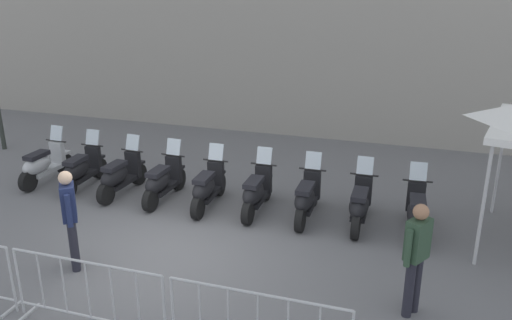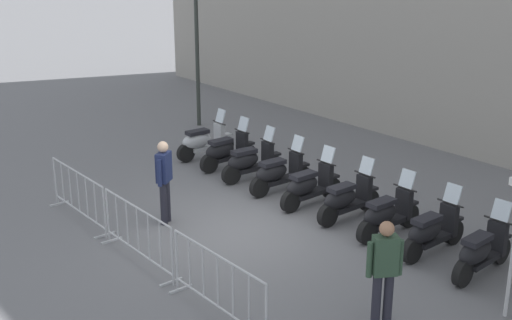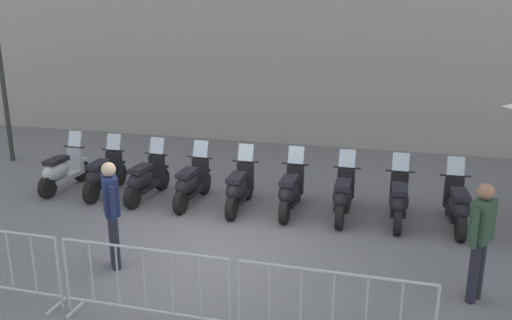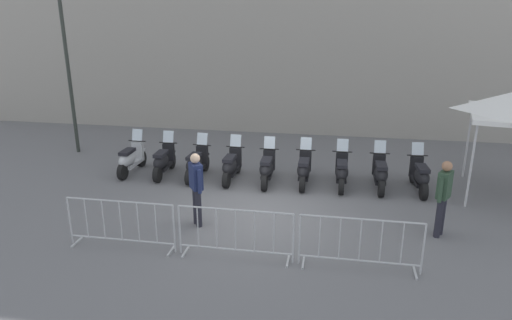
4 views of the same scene
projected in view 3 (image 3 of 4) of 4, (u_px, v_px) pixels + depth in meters
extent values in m
plane|color=slate|center=(205.00, 251.00, 9.02)|extent=(120.00, 120.00, 0.00)
cylinder|color=black|center=(82.00, 171.00, 12.63)|extent=(0.22, 0.50, 0.48)
cylinder|color=black|center=(47.00, 187.00, 11.49)|extent=(0.22, 0.50, 0.48)
cube|color=#B7BABC|center=(65.00, 177.00, 12.05)|extent=(0.42, 0.90, 0.10)
ellipsoid|color=#B7BABC|center=(56.00, 170.00, 11.72)|extent=(0.50, 0.89, 0.40)
cube|color=black|center=(56.00, 160.00, 11.69)|extent=(0.38, 0.64, 0.10)
cube|color=#B7BABC|center=(76.00, 161.00, 12.37)|extent=(0.36, 0.20, 0.60)
cylinder|color=black|center=(74.00, 147.00, 12.28)|extent=(0.56, 0.13, 0.04)
cube|color=silver|center=(75.00, 139.00, 12.27)|extent=(0.34, 0.19, 0.35)
cube|color=#B7BABC|center=(81.00, 160.00, 12.55)|extent=(0.25, 0.35, 0.06)
cylinder|color=black|center=(119.00, 175.00, 12.35)|extent=(0.25, 0.50, 0.48)
cylinder|color=black|center=(91.00, 192.00, 11.19)|extent=(0.25, 0.50, 0.48)
cube|color=black|center=(106.00, 181.00, 11.76)|extent=(0.47, 0.91, 0.10)
ellipsoid|color=black|center=(98.00, 175.00, 11.43)|extent=(0.54, 0.90, 0.40)
cube|color=black|center=(98.00, 164.00, 11.40)|extent=(0.41, 0.65, 0.10)
cube|color=black|center=(114.00, 164.00, 12.09)|extent=(0.36, 0.21, 0.60)
cylinder|color=black|center=(113.00, 150.00, 12.00)|extent=(0.55, 0.16, 0.04)
cube|color=silver|center=(114.00, 142.00, 12.00)|extent=(0.34, 0.21, 0.35)
cube|color=black|center=(118.00, 164.00, 12.28)|extent=(0.27, 0.36, 0.06)
cylinder|color=black|center=(162.00, 179.00, 12.02)|extent=(0.20, 0.49, 0.48)
cylinder|color=black|center=(132.00, 197.00, 10.89)|extent=(0.20, 0.49, 0.48)
cube|color=black|center=(148.00, 186.00, 11.45)|extent=(0.40, 0.90, 0.10)
ellipsoid|color=black|center=(140.00, 179.00, 11.13)|extent=(0.47, 0.88, 0.40)
cube|color=black|center=(140.00, 169.00, 11.09)|extent=(0.36, 0.63, 0.10)
cube|color=black|center=(157.00, 168.00, 11.77)|extent=(0.36, 0.19, 0.60)
cylinder|color=black|center=(156.00, 154.00, 11.67)|extent=(0.56, 0.11, 0.04)
cube|color=silver|center=(157.00, 146.00, 11.67)|extent=(0.34, 0.18, 0.35)
cube|color=black|center=(161.00, 168.00, 11.95)|extent=(0.24, 0.34, 0.06)
cylinder|color=black|center=(204.00, 183.00, 11.76)|extent=(0.22, 0.50, 0.48)
cylinder|color=black|center=(181.00, 202.00, 10.62)|extent=(0.22, 0.50, 0.48)
cube|color=black|center=(193.00, 190.00, 11.18)|extent=(0.43, 0.90, 0.10)
ellipsoid|color=black|center=(187.00, 184.00, 10.85)|extent=(0.50, 0.89, 0.40)
cube|color=black|center=(187.00, 173.00, 10.82)|extent=(0.38, 0.64, 0.10)
cube|color=black|center=(200.00, 172.00, 11.50)|extent=(0.36, 0.20, 0.60)
cylinder|color=black|center=(200.00, 157.00, 11.41)|extent=(0.56, 0.13, 0.04)
cube|color=silver|center=(201.00, 149.00, 11.40)|extent=(0.34, 0.19, 0.35)
cube|color=black|center=(204.00, 172.00, 11.68)|extent=(0.25, 0.35, 0.06)
cylinder|color=black|center=(248.00, 188.00, 11.47)|extent=(0.24, 0.50, 0.48)
cylinder|color=black|center=(232.00, 208.00, 10.32)|extent=(0.24, 0.50, 0.48)
cube|color=black|center=(240.00, 195.00, 10.88)|extent=(0.47, 0.91, 0.10)
ellipsoid|color=black|center=(236.00, 189.00, 10.56)|extent=(0.54, 0.90, 0.40)
cube|color=black|center=(236.00, 178.00, 10.52)|extent=(0.41, 0.65, 0.10)
cube|color=black|center=(245.00, 176.00, 11.21)|extent=(0.36, 0.21, 0.60)
cylinder|color=black|center=(245.00, 161.00, 11.12)|extent=(0.55, 0.16, 0.04)
cube|color=silver|center=(246.00, 152.00, 11.12)|extent=(0.34, 0.21, 0.35)
cube|color=black|center=(248.00, 176.00, 11.40)|extent=(0.27, 0.36, 0.06)
cylinder|color=black|center=(297.00, 191.00, 11.29)|extent=(0.24, 0.50, 0.48)
cylinder|color=black|center=(284.00, 211.00, 10.13)|extent=(0.24, 0.50, 0.48)
cube|color=black|center=(291.00, 199.00, 10.70)|extent=(0.45, 0.91, 0.10)
ellipsoid|color=black|center=(288.00, 192.00, 10.37)|extent=(0.52, 0.90, 0.40)
cube|color=black|center=(289.00, 181.00, 10.34)|extent=(0.40, 0.64, 0.10)
cube|color=black|center=(295.00, 179.00, 11.03)|extent=(0.36, 0.21, 0.60)
cylinder|color=black|center=(296.00, 164.00, 10.94)|extent=(0.56, 0.15, 0.04)
cube|color=silver|center=(296.00, 155.00, 10.93)|extent=(0.34, 0.20, 0.35)
cube|color=black|center=(297.00, 178.00, 11.21)|extent=(0.26, 0.35, 0.06)
cylinder|color=black|center=(346.00, 195.00, 11.04)|extent=(0.24, 0.50, 0.48)
cylinder|color=black|center=(340.00, 217.00, 9.89)|extent=(0.24, 0.50, 0.48)
cube|color=black|center=(343.00, 203.00, 10.45)|extent=(0.46, 0.91, 0.10)
ellipsoid|color=black|center=(342.00, 196.00, 10.13)|extent=(0.53, 0.90, 0.40)
cube|color=black|center=(343.00, 185.00, 10.10)|extent=(0.40, 0.65, 0.10)
cube|color=black|center=(346.00, 183.00, 10.78)|extent=(0.36, 0.21, 0.60)
cylinder|color=black|center=(347.00, 168.00, 10.69)|extent=(0.56, 0.15, 0.04)
cube|color=silver|center=(347.00, 158.00, 10.69)|extent=(0.34, 0.20, 0.35)
cube|color=black|center=(347.00, 182.00, 10.97)|extent=(0.26, 0.35, 0.06)
cylinder|color=black|center=(398.00, 199.00, 10.80)|extent=(0.24, 0.50, 0.48)
cylinder|color=black|center=(398.00, 222.00, 9.65)|extent=(0.24, 0.50, 0.48)
cube|color=black|center=(398.00, 208.00, 10.21)|extent=(0.46, 0.91, 0.10)
ellipsoid|color=black|center=(399.00, 201.00, 9.89)|extent=(0.53, 0.90, 0.40)
cube|color=black|center=(400.00, 189.00, 9.86)|extent=(0.40, 0.65, 0.10)
cube|color=black|center=(399.00, 187.00, 10.54)|extent=(0.36, 0.21, 0.60)
cylinder|color=black|center=(400.00, 171.00, 10.45)|extent=(0.55, 0.15, 0.04)
cube|color=silver|center=(401.00, 162.00, 10.45)|extent=(0.34, 0.20, 0.35)
cube|color=black|center=(399.00, 186.00, 10.73)|extent=(0.26, 0.36, 0.06)
cylinder|color=black|center=(450.00, 204.00, 10.53)|extent=(0.26, 0.50, 0.48)
cylinder|color=black|center=(461.00, 228.00, 9.37)|extent=(0.26, 0.50, 0.48)
cube|color=black|center=(456.00, 213.00, 9.94)|extent=(0.50, 0.91, 0.10)
ellipsoid|color=black|center=(459.00, 207.00, 9.61)|extent=(0.57, 0.91, 0.40)
cube|color=black|center=(460.00, 194.00, 9.58)|extent=(0.43, 0.65, 0.10)
cube|color=black|center=(453.00, 192.00, 10.27)|extent=(0.36, 0.22, 0.60)
cylinder|color=black|center=(455.00, 176.00, 10.18)|extent=(0.55, 0.18, 0.04)
cube|color=silver|center=(456.00, 166.00, 10.18)|extent=(0.35, 0.22, 0.35)
cube|color=black|center=(452.00, 191.00, 10.46)|extent=(0.28, 0.36, 0.06)
cube|color=#B2B5B7|center=(57.00, 306.00, 7.34)|extent=(0.13, 0.44, 0.04)
cylinder|color=#B2B5B7|center=(59.00, 274.00, 7.18)|extent=(0.04, 0.04, 1.05)
cylinder|color=#B2B5B7|center=(10.00, 261.00, 7.35)|extent=(0.02, 0.02, 0.87)
cylinder|color=#B2B5B7|center=(34.00, 264.00, 7.25)|extent=(0.02, 0.02, 0.87)
cube|color=#B2B5B7|center=(76.00, 309.00, 7.27)|extent=(0.13, 0.44, 0.04)
cylinder|color=#B2B5B7|center=(67.00, 275.00, 7.15)|extent=(0.04, 0.04, 1.05)
cylinder|color=#B2B5B7|center=(230.00, 298.00, 6.58)|extent=(0.04, 0.04, 1.05)
cylinder|color=#B2B5B7|center=(143.00, 249.00, 6.72)|extent=(2.26, 0.50, 0.04)
cylinder|color=#B2B5B7|center=(146.00, 310.00, 6.96)|extent=(2.26, 0.50, 0.04)
cylinder|color=#B2B5B7|center=(92.00, 272.00, 7.03)|extent=(0.02, 0.02, 0.87)
cylinder|color=#B2B5B7|center=(118.00, 276.00, 6.93)|extent=(0.02, 0.02, 0.87)
cylinder|color=#B2B5B7|center=(145.00, 280.00, 6.84)|extent=(0.02, 0.02, 0.87)
cylinder|color=#B2B5B7|center=(172.00, 284.00, 6.74)|extent=(0.02, 0.02, 0.87)
cylinder|color=#B2B5B7|center=(201.00, 288.00, 6.65)|extent=(0.02, 0.02, 0.87)
cylinder|color=#B2B5B7|center=(239.00, 300.00, 6.55)|extent=(0.04, 0.04, 1.05)
cylinder|color=#B2B5B7|center=(335.00, 273.00, 6.12)|extent=(2.26, 0.50, 0.04)
cylinder|color=#B2B5B7|center=(270.00, 297.00, 6.43)|extent=(0.02, 0.02, 0.87)
cylinder|color=#B2B5B7|center=(301.00, 302.00, 6.33)|extent=(0.02, 0.02, 0.87)
cylinder|color=#B2B5B7|center=(333.00, 306.00, 6.24)|extent=(0.02, 0.02, 0.87)
cylinder|color=#B2B5B7|center=(366.00, 311.00, 6.14)|extent=(0.02, 0.02, 0.87)
cylinder|color=#B2B5B7|center=(401.00, 316.00, 6.05)|extent=(0.02, 0.02, 0.87)
cylinder|color=#23232D|center=(114.00, 238.00, 8.46)|extent=(0.14, 0.14, 0.90)
cylinder|color=#23232D|center=(115.00, 243.00, 8.30)|extent=(0.14, 0.14, 0.90)
cube|color=navy|center=(111.00, 195.00, 8.18)|extent=(0.41, 0.40, 0.60)
sphere|color=beige|center=(109.00, 169.00, 8.06)|extent=(0.22, 0.22, 0.22)
cylinder|color=navy|center=(109.00, 194.00, 8.40)|extent=(0.09, 0.09, 0.55)
cylinder|color=navy|center=(113.00, 203.00, 7.98)|extent=(0.09, 0.09, 0.55)
cylinder|color=#23232D|center=(473.00, 273.00, 7.36)|extent=(0.14, 0.14, 0.90)
cylinder|color=#23232D|center=(479.00, 269.00, 7.48)|extent=(0.14, 0.14, 0.90)
cube|color=#2D4733|center=(483.00, 221.00, 7.21)|extent=(0.32, 0.41, 0.60)
sphere|color=#9E7051|center=(486.00, 191.00, 7.10)|extent=(0.22, 0.22, 0.22)
cylinder|color=#2D4733|center=(475.00, 229.00, 7.07)|extent=(0.09, 0.09, 0.55)
cylinder|color=#2D4733|center=(489.00, 220.00, 7.38)|extent=(0.09, 0.09, 0.55)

